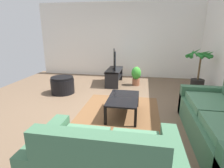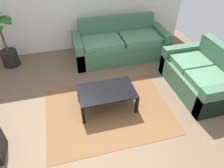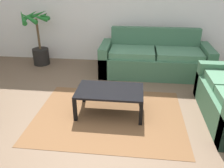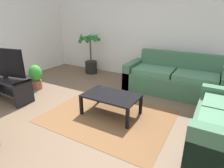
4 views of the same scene
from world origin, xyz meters
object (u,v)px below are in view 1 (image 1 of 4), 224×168
(couch_loveseat, at_px, (106,166))
(coffee_table, at_px, (123,100))
(tv, at_px, (114,59))
(ottoman, at_px, (63,85))
(potted_palm, at_px, (198,74))
(tv_stand, at_px, (114,74))
(potted_plant_small, at_px, (136,75))

(couch_loveseat, xyz_separation_m, coffee_table, (-1.88, -0.03, 0.04))
(tv, xyz_separation_m, ottoman, (1.14, -1.29, -0.59))
(coffee_table, bearing_deg, potted_palm, 134.13)
(tv_stand, bearing_deg, coffee_table, 13.96)
(couch_loveseat, relative_size, coffee_table, 1.56)
(couch_loveseat, xyz_separation_m, potted_plant_small, (-4.09, 0.13, 0.03))
(tv, height_order, ottoman, tv)
(tv, distance_m, ottoman, 1.82)
(tv_stand, distance_m, tv, 0.50)
(tv_stand, distance_m, coffee_table, 2.30)
(couch_loveseat, relative_size, ottoman, 2.39)
(potted_plant_small, distance_m, ottoman, 2.30)
(tv_stand, relative_size, potted_plant_small, 1.82)
(tv, relative_size, potted_palm, 0.82)
(tv, xyz_separation_m, potted_plant_small, (0.02, 0.71, -0.49))
(tv, bearing_deg, ottoman, -48.36)
(tv_stand, distance_m, potted_plant_small, 0.71)
(tv_stand, relative_size, coffee_table, 1.11)
(coffee_table, bearing_deg, tv_stand, -166.04)
(coffee_table, distance_m, potted_plant_small, 2.22)
(tv_stand, bearing_deg, tv, 101.00)
(tv_stand, xyz_separation_m, coffee_table, (2.23, 0.55, 0.01))
(coffee_table, height_order, ottoman, ottoman)
(potted_palm, xyz_separation_m, potted_plant_small, (-0.36, -1.75, -0.20))
(couch_loveseat, relative_size, tv, 1.52)
(tv_stand, bearing_deg, ottoman, -48.30)
(couch_loveseat, relative_size, potted_palm, 1.24)
(coffee_table, relative_size, potted_plant_small, 1.63)
(couch_loveseat, xyz_separation_m, ottoman, (-2.96, -1.86, -0.07))
(couch_loveseat, distance_m, potted_plant_small, 4.09)
(tv, bearing_deg, couch_loveseat, 8.00)
(potted_plant_small, bearing_deg, potted_palm, 78.19)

